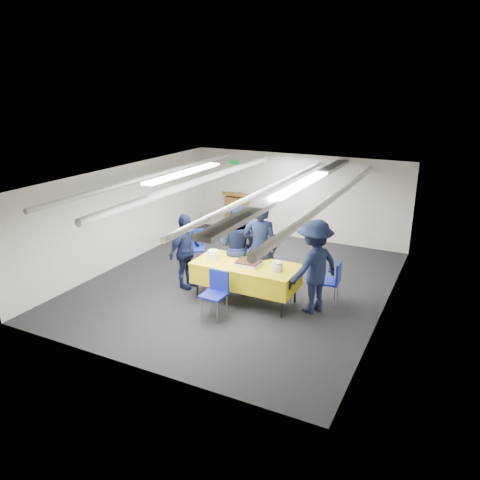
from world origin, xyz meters
name	(u,v)px	position (x,y,z in m)	size (l,w,h in m)	color
ground	(239,283)	(0.00, 0.00, 0.00)	(7.00, 7.00, 0.00)	black
room_shell	(252,197)	(0.09, 0.41, 1.81)	(6.00, 7.00, 2.30)	beige
serving_table	(246,274)	(0.49, -0.69, 0.56)	(2.03, 0.95, 0.77)	black
sheet_cake	(248,263)	(0.56, -0.72, 0.81)	(0.48, 0.37, 0.09)	white
plate_stack_left	(213,255)	(-0.20, -0.74, 0.85)	(0.24, 0.24, 0.18)	white
plate_stack_right	(277,267)	(1.16, -0.74, 0.85)	(0.22, 0.22, 0.17)	white
podium	(237,213)	(-1.60, 3.05, 0.61)	(0.62, 0.53, 1.25)	brown
chair_near	(216,289)	(0.29, -1.52, 0.53)	(0.44, 0.44, 0.87)	gray
chair_right	(333,278)	(2.04, -0.07, 0.53)	(0.45, 0.45, 0.87)	gray
chair_left	(195,244)	(-1.35, 0.43, 0.53)	(0.58, 0.58, 0.87)	gray
sailor_a	(260,248)	(0.58, -0.24, 0.96)	(0.70, 0.46, 1.91)	black
sailor_b	(237,246)	(0.04, -0.19, 0.89)	(0.87, 0.68, 1.79)	black
sailor_c	(185,251)	(-0.91, -0.67, 0.79)	(0.93, 0.39, 1.58)	black
sailor_d	(314,267)	(1.80, -0.53, 0.89)	(1.15, 0.66, 1.78)	black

